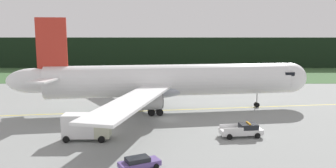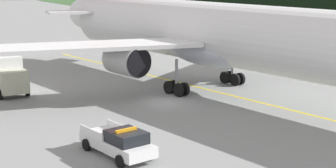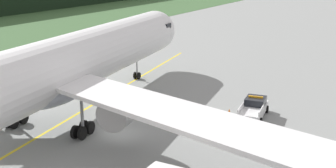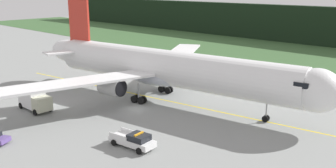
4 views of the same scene
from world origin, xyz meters
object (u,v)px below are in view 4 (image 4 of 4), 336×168
ops_pickup_truck (134,140)px  apron_cone (146,138)px  airliner (166,68)px  catering_truck (34,98)px

ops_pickup_truck → apron_cone: bearing=103.8°
airliner → apron_cone: bearing=-54.2°
catering_truck → apron_cone: 20.82m
catering_truck → ops_pickup_truck: bearing=3.9°
airliner → ops_pickup_truck: airliner is taller
airliner → catering_truck: size_ratio=8.83×
ops_pickup_truck → apron_cone: (-0.58, 2.38, -0.60)m
ops_pickup_truck → catering_truck: size_ratio=0.97×
airliner → apron_cone: airliner is taller
airliner → catering_truck: (-10.80, -17.14, -3.55)m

